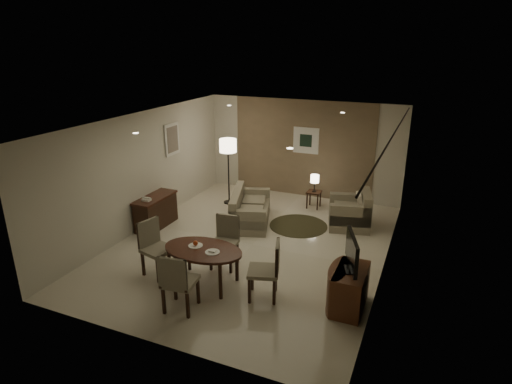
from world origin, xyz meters
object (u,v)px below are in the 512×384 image
at_px(tv_cabinet, 350,289).
at_px(side_table, 314,199).
at_px(chair_far, 224,243).
at_px(chair_near, 180,281).
at_px(sofa, 251,207).
at_px(armchair, 350,209).
at_px(console_desk, 156,212).
at_px(chair_left, 158,249).
at_px(chair_right, 263,270).
at_px(floor_lamp, 229,172).
at_px(dining_table, 204,266).

distance_m(tv_cabinet, side_table, 4.52).
bearing_deg(chair_far, chair_near, -97.50).
bearing_deg(chair_far, sofa, 93.46).
relative_size(tv_cabinet, armchair, 0.92).
height_order(sofa, side_table, sofa).
distance_m(console_desk, chair_left, 2.29).
bearing_deg(chair_right, chair_left, -105.76).
distance_m(tv_cabinet, floor_lamp, 5.40).
distance_m(dining_table, chair_left, 0.95).
relative_size(tv_cabinet, side_table, 1.99).
height_order(tv_cabinet, chair_left, chair_left).
relative_size(console_desk, chair_near, 1.14).
xyz_separation_m(chair_far, chair_right, (1.09, -0.68, 0.02)).
xyz_separation_m(tv_cabinet, sofa, (-2.92, 2.59, 0.05)).
bearing_deg(chair_near, floor_lamp, -80.12).
bearing_deg(chair_far, tv_cabinet, -16.21).
xyz_separation_m(chair_near, chair_right, (1.11, 0.84, -0.01)).
distance_m(sofa, armchair, 2.35).
xyz_separation_m(tv_cabinet, dining_table, (-2.58, -0.28, -0.00)).
distance_m(chair_right, armchair, 3.65).
bearing_deg(chair_left, sofa, 2.95).
distance_m(dining_table, side_table, 4.50).
xyz_separation_m(console_desk, chair_left, (1.37, -1.83, 0.15)).
relative_size(sofa, side_table, 3.72).
xyz_separation_m(console_desk, chair_far, (2.37, -1.09, 0.13)).
bearing_deg(dining_table, tv_cabinet, 6.10).
xyz_separation_m(tv_cabinet, chair_near, (-2.54, -1.10, 0.17)).
xyz_separation_m(console_desk, chair_right, (3.46, -1.77, 0.14)).
relative_size(chair_far, chair_left, 0.96).
relative_size(dining_table, chair_left, 1.40).
relative_size(tv_cabinet, chair_right, 0.87).
distance_m(chair_near, floor_lamp, 4.93).
relative_size(dining_table, side_table, 3.27).
xyz_separation_m(chair_left, floor_lamp, (-0.49, 3.91, 0.36)).
xyz_separation_m(chair_near, chair_far, (0.02, 1.52, -0.02)).
distance_m(chair_far, chair_right, 1.29).
distance_m(tv_cabinet, armchair, 3.38).
bearing_deg(tv_cabinet, chair_far, 170.67).
distance_m(console_desk, side_table, 4.08).
xyz_separation_m(dining_table, armchair, (1.90, 3.58, 0.09)).
xyz_separation_m(dining_table, chair_left, (-0.93, -0.05, 0.18)).
bearing_deg(chair_right, chair_far, -139.41).
bearing_deg(console_desk, sofa, 28.92).
height_order(chair_far, side_table, chair_far).
xyz_separation_m(console_desk, sofa, (1.97, 1.09, 0.02)).
height_order(chair_far, chair_left, chair_left).
distance_m(tv_cabinet, dining_table, 2.60).
bearing_deg(tv_cabinet, dining_table, -173.90).
distance_m(chair_near, sofa, 3.72).
bearing_deg(console_desk, chair_far, -24.63).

